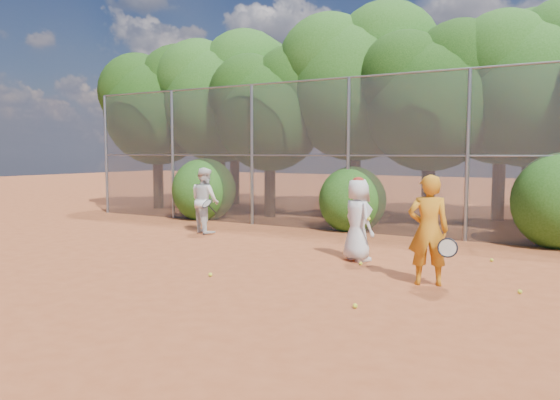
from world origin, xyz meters
The scene contains 21 objects.
ground centered at (0.00, 0.00, 0.00)m, with size 80.00×80.00×0.00m, color #9D4723.
fence_back centered at (-0.12, 6.00, 2.05)m, with size 20.05×0.09×4.03m.
tree_0 centered at (-9.44, 8.04, 3.93)m, with size 4.38×3.81×6.00m.
tree_1 centered at (-6.94, 8.54, 4.16)m, with size 4.64×4.03×6.35m.
tree_2 centered at (-4.45, 7.83, 3.58)m, with size 3.99×3.47×5.47m.
tree_3 centered at (-1.94, 8.84, 4.40)m, with size 4.89×4.26×6.70m.
tree_4 centered at (0.55, 8.24, 3.76)m, with size 4.19×3.64×5.73m.
tree_5 centered at (3.06, 9.04, 4.05)m, with size 4.51×3.92×6.17m.
tree_9 centered at (-7.94, 10.84, 4.34)m, with size 4.83×4.20×6.62m.
tree_10 centered at (-2.93, 11.05, 4.63)m, with size 5.15×4.48×7.06m.
tree_11 centered at (2.06, 10.64, 4.16)m, with size 4.64×4.03×6.35m.
bush_0 centered at (-6.00, 6.30, 1.00)m, with size 2.00×2.00×2.00m, color #1F4F13.
bush_1 centered at (-1.00, 6.30, 0.90)m, with size 1.80×1.80×1.80m, color #1F4F13.
player_yellow centered at (2.40, 1.30, 0.87)m, with size 0.88×0.62×1.74m.
player_teen centered at (0.71, 2.55, 0.80)m, with size 0.92×0.86×1.61m.
player_white centered at (-4.10, 3.94, 0.85)m, with size 1.02×0.93×1.70m.
ball_0 centered at (0.93, 2.16, 0.03)m, with size 0.07×0.07×0.07m, color gold.
ball_1 centered at (3.74, 1.43, 0.03)m, with size 0.07×0.07×0.07m, color gold.
ball_2 centered at (1.93, -0.50, 0.03)m, with size 0.07×0.07×0.07m, color gold.
ball_4 centered at (-0.89, 0.01, 0.03)m, with size 0.07×0.07×0.07m, color gold.
ball_5 centered at (2.97, 3.72, 0.03)m, with size 0.07×0.07×0.07m, color gold.
Camera 1 is at (4.69, -7.16, 2.08)m, focal length 35.00 mm.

